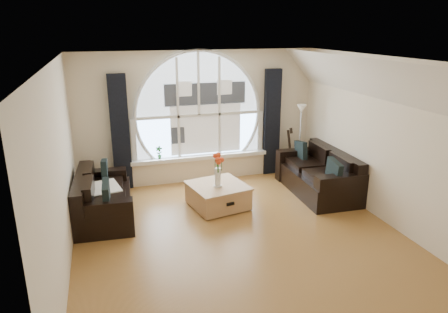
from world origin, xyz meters
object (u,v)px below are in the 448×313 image
coffee_chest (218,195)px  sofa_left (104,195)px  vase_flowers (218,166)px  floor_lamp (300,142)px  guitar (288,150)px  potted_plant (159,152)px  sofa_right (317,173)px

coffee_chest → sofa_left: bearing=163.9°
vase_flowers → floor_lamp: floor_lamp is taller
sofa_left → guitar: guitar is taller
vase_flowers → guitar: (2.01, 1.39, -0.29)m
sofa_left → vase_flowers: 2.01m
floor_lamp → potted_plant: bearing=170.8°
floor_lamp → potted_plant: 2.96m
sofa_left → potted_plant: potted_plant is taller
coffee_chest → floor_lamp: size_ratio=0.59×
sofa_left → guitar: size_ratio=1.65×
coffee_chest → sofa_right: bearing=-9.1°
sofa_right → vase_flowers: 2.13m
sofa_left → vase_flowers: vase_flowers is taller
floor_lamp → coffee_chest: bearing=-155.1°
sofa_left → vase_flowers: bearing=-3.7°
vase_flowers → sofa_right: bearing=4.9°
sofa_left → floor_lamp: 4.16m
floor_lamp → potted_plant: (-2.92, 0.47, -0.12)m
floor_lamp → potted_plant: size_ratio=5.98×
sofa_left → floor_lamp: size_ratio=1.09×
floor_lamp → guitar: floor_lamp is taller
coffee_chest → guitar: bearing=21.8°
guitar → vase_flowers: bearing=-163.7°
vase_flowers → guitar: vase_flowers is taller
sofa_right → coffee_chest: 2.06m
sofa_left → potted_plant: 1.74m
sofa_right → vase_flowers: vase_flowers is taller
coffee_chest → vase_flowers: 0.59m
floor_lamp → guitar: 0.44m
sofa_right → guitar: 1.22m
coffee_chest → potted_plant: size_ratio=3.55×
sofa_right → coffee_chest: size_ratio=2.00×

